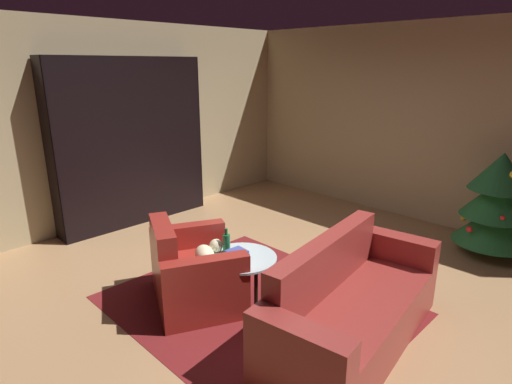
{
  "coord_description": "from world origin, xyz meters",
  "views": [
    {
      "loc": [
        2.64,
        -2.81,
        2.2
      ],
      "look_at": [
        -0.12,
        -0.04,
        1.0
      ],
      "focal_mm": 29.44,
      "sensor_mm": 36.0,
      "label": 1
    }
  ],
  "objects_px": {
    "armchair_red": "(193,273)",
    "book_stack_on_table": "(237,254)",
    "bottle_on_table": "(226,243)",
    "decorated_tree": "(496,203)",
    "coffee_table": "(242,262)",
    "bookshelf_unit": "(140,144)",
    "couch_red": "(351,310)"
  },
  "relations": [
    {
      "from": "book_stack_on_table",
      "to": "decorated_tree",
      "type": "bearing_deg",
      "value": 65.33
    },
    {
      "from": "armchair_red",
      "to": "book_stack_on_table",
      "type": "relative_size",
      "value": 6.12
    },
    {
      "from": "couch_red",
      "to": "book_stack_on_table",
      "type": "distance_m",
      "value": 1.13
    },
    {
      "from": "book_stack_on_table",
      "to": "bottle_on_table",
      "type": "xyz_separation_m",
      "value": [
        -0.17,
        0.02,
        0.06
      ]
    },
    {
      "from": "couch_red",
      "to": "decorated_tree",
      "type": "xyz_separation_m",
      "value": [
        0.25,
        2.65,
        0.34
      ]
    },
    {
      "from": "armchair_red",
      "to": "book_stack_on_table",
      "type": "height_order",
      "value": "armchair_red"
    },
    {
      "from": "armchair_red",
      "to": "coffee_table",
      "type": "xyz_separation_m",
      "value": [
        0.35,
        0.31,
        0.13
      ]
    },
    {
      "from": "bookshelf_unit",
      "to": "bottle_on_table",
      "type": "xyz_separation_m",
      "value": [
        2.48,
        -0.58,
        -0.54
      ]
    },
    {
      "from": "book_stack_on_table",
      "to": "bottle_on_table",
      "type": "bearing_deg",
      "value": 173.54
    },
    {
      "from": "bottle_on_table",
      "to": "decorated_tree",
      "type": "distance_m",
      "value": 3.24
    },
    {
      "from": "couch_red",
      "to": "bookshelf_unit",
      "type": "bearing_deg",
      "value": 174.61
    },
    {
      "from": "coffee_table",
      "to": "bottle_on_table",
      "type": "bearing_deg",
      "value": -171.27
    },
    {
      "from": "decorated_tree",
      "to": "bookshelf_unit",
      "type": "bearing_deg",
      "value": -150.02
    },
    {
      "from": "armchair_red",
      "to": "bottle_on_table",
      "type": "xyz_separation_m",
      "value": [
        0.17,
        0.28,
        0.27
      ]
    },
    {
      "from": "couch_red",
      "to": "coffee_table",
      "type": "bearing_deg",
      "value": -169.65
    },
    {
      "from": "armchair_red",
      "to": "book_stack_on_table",
      "type": "distance_m",
      "value": 0.48
    },
    {
      "from": "couch_red",
      "to": "bottle_on_table",
      "type": "height_order",
      "value": "couch_red"
    },
    {
      "from": "armchair_red",
      "to": "decorated_tree",
      "type": "bearing_deg",
      "value": 62.14
    },
    {
      "from": "bookshelf_unit",
      "to": "armchair_red",
      "type": "height_order",
      "value": "bookshelf_unit"
    },
    {
      "from": "bookshelf_unit",
      "to": "armchair_red",
      "type": "bearing_deg",
      "value": -20.31
    },
    {
      "from": "armchair_red",
      "to": "couch_red",
      "type": "height_order",
      "value": "couch_red"
    },
    {
      "from": "couch_red",
      "to": "bottle_on_table",
      "type": "distance_m",
      "value": 1.3
    },
    {
      "from": "armchair_red",
      "to": "coffee_table",
      "type": "height_order",
      "value": "armchair_red"
    },
    {
      "from": "bookshelf_unit",
      "to": "decorated_tree",
      "type": "bearing_deg",
      "value": 29.98
    },
    {
      "from": "armchair_red",
      "to": "book_stack_on_table",
      "type": "xyz_separation_m",
      "value": [
        0.34,
        0.26,
        0.22
      ]
    },
    {
      "from": "book_stack_on_table",
      "to": "decorated_tree",
      "type": "distance_m",
      "value": 3.18
    },
    {
      "from": "bookshelf_unit",
      "to": "armchair_red",
      "type": "distance_m",
      "value": 2.6
    },
    {
      "from": "couch_red",
      "to": "book_stack_on_table",
      "type": "relative_size",
      "value": 10.35
    },
    {
      "from": "couch_red",
      "to": "coffee_table",
      "type": "distance_m",
      "value": 1.1
    },
    {
      "from": "bookshelf_unit",
      "to": "coffee_table",
      "type": "bearing_deg",
      "value": -11.64
    },
    {
      "from": "bookshelf_unit",
      "to": "book_stack_on_table",
      "type": "xyz_separation_m",
      "value": [
        2.65,
        -0.59,
        -0.6
      ]
    },
    {
      "from": "bottle_on_table",
      "to": "armchair_red",
      "type": "bearing_deg",
      "value": -120.78
    }
  ]
}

